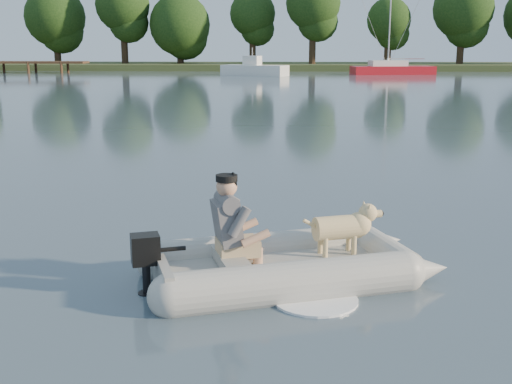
{
  "coord_description": "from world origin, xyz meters",
  "views": [
    {
      "loc": [
        0.81,
        -6.25,
        2.59
      ],
      "look_at": [
        0.48,
        1.69,
        0.75
      ],
      "focal_mm": 45.0,
      "sensor_mm": 36.0,
      "label": 1
    }
  ],
  "objects_px": {
    "dog": "(337,232)",
    "sailboat": "(392,69)",
    "motorboat": "(255,62)",
    "dinghy": "(288,231)",
    "man": "(229,219)"
  },
  "relations": [
    {
      "from": "dog",
      "to": "sailboat",
      "type": "bearing_deg",
      "value": 61.84
    },
    {
      "from": "motorboat",
      "to": "dinghy",
      "type": "bearing_deg",
      "value": -65.03
    },
    {
      "from": "dinghy",
      "to": "man",
      "type": "xyz_separation_m",
      "value": [
        -0.65,
        -0.16,
        0.18
      ]
    },
    {
      "from": "man",
      "to": "dog",
      "type": "xyz_separation_m",
      "value": [
        1.21,
        0.4,
        -0.25
      ]
    },
    {
      "from": "motorboat",
      "to": "sailboat",
      "type": "bearing_deg",
      "value": 34.54
    },
    {
      "from": "dog",
      "to": "motorboat",
      "type": "relative_size",
      "value": 0.16
    },
    {
      "from": "sailboat",
      "to": "dinghy",
      "type": "bearing_deg",
      "value": -110.01
    },
    {
      "from": "dog",
      "to": "motorboat",
      "type": "bearing_deg",
      "value": 75.48
    },
    {
      "from": "dog",
      "to": "motorboat",
      "type": "distance_m",
      "value": 47.14
    },
    {
      "from": "man",
      "to": "motorboat",
      "type": "bearing_deg",
      "value": 73.99
    },
    {
      "from": "dinghy",
      "to": "dog",
      "type": "distance_m",
      "value": 0.62
    },
    {
      "from": "motorboat",
      "to": "sailboat",
      "type": "distance_m",
      "value": 12.05
    },
    {
      "from": "sailboat",
      "to": "dog",
      "type": "bearing_deg",
      "value": -109.42
    },
    {
      "from": "dinghy",
      "to": "sailboat",
      "type": "xyz_separation_m",
      "value": [
        9.28,
        49.89,
        -0.13
      ]
    },
    {
      "from": "dinghy",
      "to": "motorboat",
      "type": "relative_size",
      "value": 0.82
    }
  ]
}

